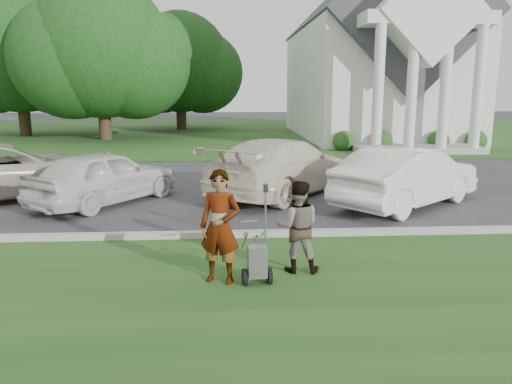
{
  "coord_description": "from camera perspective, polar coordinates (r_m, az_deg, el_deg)",
  "views": [
    {
      "loc": [
        -0.5,
        -9.56,
        3.07
      ],
      "look_at": [
        0.07,
        0.0,
        1.1
      ],
      "focal_mm": 35.0,
      "sensor_mm": 36.0,
      "label": 1
    }
  ],
  "objects": [
    {
      "name": "ground",
      "position": [
        10.05,
        -0.38,
        -6.14
      ],
      "size": [
        120.0,
        120.0,
        0.0
      ],
      "primitive_type": "plane",
      "color": "#333335",
      "rests_on": "ground"
    },
    {
      "name": "grass_strip",
      "position": [
        7.26,
        0.91,
        -13.35
      ],
      "size": [
        80.0,
        7.0,
        0.01
      ],
      "primitive_type": "cube",
      "color": "#1D4A19",
      "rests_on": "ground"
    },
    {
      "name": "church_lawn",
      "position": [
        36.69,
        -2.61,
        6.86
      ],
      "size": [
        80.0,
        30.0,
        0.01
      ],
      "primitive_type": "cube",
      "color": "#1D4A19",
      "rests_on": "ground"
    },
    {
      "name": "curb",
      "position": [
        10.56,
        -0.53,
        -4.84
      ],
      "size": [
        80.0,
        0.18,
        0.15
      ],
      "primitive_type": "cube",
      "color": "#9E9E93",
      "rests_on": "ground"
    },
    {
      "name": "church",
      "position": [
        34.15,
        13.32,
        16.18
      ],
      "size": [
        9.19,
        19.0,
        24.1
      ],
      "color": "white",
      "rests_on": "ground"
    },
    {
      "name": "tree_left",
      "position": [
        32.49,
        -17.33,
        14.75
      ],
      "size": [
        10.63,
        8.4,
        9.71
      ],
      "color": "#332316",
      "rests_on": "ground"
    },
    {
      "name": "tree_far",
      "position": [
        37.19,
        -25.57,
        14.61
      ],
      "size": [
        11.64,
        9.2,
        10.73
      ],
      "color": "#332316",
      "rests_on": "ground"
    },
    {
      "name": "tree_back",
      "position": [
        39.74,
        -8.71,
        13.92
      ],
      "size": [
        9.61,
        7.6,
        8.89
      ],
      "color": "#332316",
      "rests_on": "ground"
    },
    {
      "name": "striping_cart",
      "position": [
        8.01,
        0.1,
        -8.06
      ],
      "size": [
        0.49,
        0.95,
        0.86
      ],
      "rotation": [
        0.0,
        0.0,
        0.11
      ],
      "color": "black",
      "rests_on": "ground"
    },
    {
      "name": "person_left",
      "position": [
        7.97,
        -4.12,
        -4.07
      ],
      "size": [
        0.77,
        0.63,
        1.83
      ],
      "primitive_type": "imported",
      "rotation": [
        0.0,
        0.0,
        -0.33
      ],
      "color": "#999999",
      "rests_on": "ground"
    },
    {
      "name": "person_right",
      "position": [
        8.47,
        4.77,
        -4.05
      ],
      "size": [
        0.82,
        0.68,
        1.57
      ],
      "primitive_type": "imported",
      "rotation": [
        0.0,
        0.0,
        3.03
      ],
      "color": "#999999",
      "rests_on": "ground"
    },
    {
      "name": "parking_meter_near",
      "position": [
        9.89,
        1.1,
        -1.65
      ],
      "size": [
        0.09,
        0.08,
        1.26
      ],
      "color": "gray",
      "rests_on": "ground"
    },
    {
      "name": "car_a",
      "position": [
        16.02,
        -26.9,
        2.2
      ],
      "size": [
        6.2,
        5.24,
        1.58
      ],
      "primitive_type": "imported",
      "rotation": [
        0.0,
        0.0,
        2.13
      ],
      "color": "beige",
      "rests_on": "ground"
    },
    {
      "name": "car_b",
      "position": [
        14.15,
        -16.96,
        1.67
      ],
      "size": [
        3.92,
        4.57,
        1.48
      ],
      "primitive_type": "imported",
      "rotation": [
        0.0,
        0.0,
        2.53
      ],
      "color": "silver",
      "rests_on": "ground"
    },
    {
      "name": "car_c",
      "position": [
        14.81,
        3.08,
        2.95
      ],
      "size": [
        5.35,
        5.96,
        1.66
      ],
      "primitive_type": "imported",
      "rotation": [
        0.0,
        0.0,
        2.48
      ],
      "color": "beige",
      "rests_on": "ground"
    },
    {
      "name": "car_d",
      "position": [
        13.86,
        16.91,
        1.7
      ],
      "size": [
        4.8,
        4.37,
        1.59
      ],
      "primitive_type": "imported",
      "rotation": [
        0.0,
        0.0,
        2.26
      ],
      "color": "white",
      "rests_on": "ground"
    }
  ]
}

